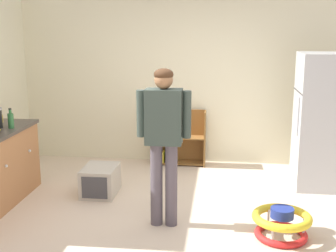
{
  "coord_description": "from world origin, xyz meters",
  "views": [
    {
      "loc": [
        0.52,
        -4.56,
        2.12
      ],
      "look_at": [
        -0.07,
        0.33,
        1.01
      ],
      "focal_mm": 47.82,
      "sensor_mm": 36.0,
      "label": 1
    }
  ],
  "objects": [
    {
      "name": "baby_walker",
      "position": [
        1.16,
        -0.24,
        0.16
      ],
      "size": [
        0.6,
        0.6,
        0.32
      ],
      "color": "red",
      "rests_on": "ground"
    },
    {
      "name": "yellow_cup",
      "position": [
        -2.3,
        0.76,
        0.95
      ],
      "size": [
        0.08,
        0.08,
        0.09
      ],
      "primitive_type": "cylinder",
      "color": "yellow",
      "rests_on": "kitchen_counter"
    },
    {
      "name": "green_glass_bottle",
      "position": [
        -2.0,
        0.47,
        1.0
      ],
      "size": [
        0.07,
        0.07,
        0.25
      ],
      "color": "#33753D",
      "rests_on": "kitchen_counter"
    },
    {
      "name": "standing_person",
      "position": [
        -0.06,
        -0.07,
        1.02
      ],
      "size": [
        0.57,
        0.22,
        1.7
      ],
      "color": "#544C57",
      "rests_on": "ground"
    },
    {
      "name": "ground_plane",
      "position": [
        0.0,
        0.0,
        0.0
      ],
      "size": [
        12.0,
        12.0,
        0.0
      ],
      "primitive_type": "plane",
      "color": "beige",
      "rests_on": "ground"
    },
    {
      "name": "bookshelf",
      "position": [
        -0.15,
        2.15,
        0.37
      ],
      "size": [
        0.8,
        0.28,
        0.85
      ],
      "color": "brown",
      "rests_on": "ground"
    },
    {
      "name": "pet_carrier",
      "position": [
        -0.99,
        0.73,
        0.18
      ],
      "size": [
        0.42,
        0.55,
        0.36
      ],
      "color": "beige",
      "rests_on": "ground"
    },
    {
      "name": "refrigerator",
      "position": [
        1.87,
        1.38,
        0.89
      ],
      "size": [
        0.73,
        0.68,
        1.78
      ],
      "color": "#B7BABF",
      "rests_on": "ground"
    },
    {
      "name": "back_wall",
      "position": [
        0.0,
        2.33,
        1.35
      ],
      "size": [
        5.2,
        0.06,
        2.7
      ],
      "primitive_type": "cube",
      "color": "#ECE6C3",
      "rests_on": "ground"
    }
  ]
}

